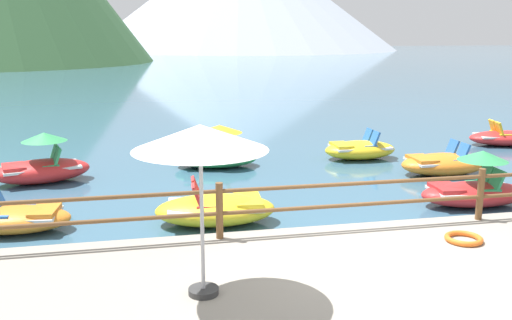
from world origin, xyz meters
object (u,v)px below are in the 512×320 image
beach_umbrella (200,140)px  pedal_boat_3 (506,138)px  life_ring (464,239)px  pedal_boat_2 (475,188)px  pedal_boat_5 (42,166)px  pedal_boat_0 (216,209)px  pedal_boat_4 (216,153)px  pedal_boat_1 (360,149)px  pedal_boat_7 (14,218)px  pedal_boat_6 (444,163)px

beach_umbrella → pedal_boat_3: beach_umbrella is taller
life_ring → pedal_boat_2: pedal_boat_2 is taller
pedal_boat_3 → pedal_boat_5: pedal_boat_5 is taller
pedal_boat_0 → pedal_boat_4: bearing=82.2°
pedal_boat_2 → pedal_boat_5: bearing=157.5°
pedal_boat_0 → pedal_boat_1: pedal_boat_0 is taller
pedal_boat_5 → pedal_boat_7: pedal_boat_5 is taller
pedal_boat_2 → pedal_boat_0: bearing=-179.6°
pedal_boat_3 → pedal_boat_2: bearing=-129.9°
life_ring → pedal_boat_3: 11.22m
pedal_boat_0 → pedal_boat_2: size_ratio=1.00×
pedal_boat_6 → pedal_boat_0: bearing=-157.4°
beach_umbrella → pedal_boat_7: beach_umbrella is taller
pedal_boat_3 → pedal_boat_5: 14.70m
pedal_boat_1 → life_ring: bearing=-99.7°
beach_umbrella → pedal_boat_0: (0.69, 3.87, -2.15)m
life_ring → pedal_boat_1: bearing=80.3°
pedal_boat_6 → pedal_boat_3: bearing=37.8°
pedal_boat_3 → pedal_boat_6: size_ratio=1.09×
pedal_boat_0 → pedal_boat_5: pedal_boat_5 is taller
life_ring → pedal_boat_6: pedal_boat_6 is taller
life_ring → pedal_boat_5: size_ratio=0.24×
beach_umbrella → pedal_boat_2: size_ratio=0.90×
pedal_boat_5 → pedal_boat_6: 10.51m
pedal_boat_5 → pedal_boat_2: bearing=-22.5°
pedal_boat_3 → pedal_boat_7: bearing=-158.8°
pedal_boat_0 → pedal_boat_4: (0.66, 4.86, 0.10)m
life_ring → pedal_boat_5: pedal_boat_5 is taller
pedal_boat_6 → pedal_boat_7: (-10.38, -2.41, -0.04)m
pedal_boat_1 → pedal_boat_5: 8.98m
beach_umbrella → pedal_boat_1: beach_umbrella is taller
pedal_boat_7 → pedal_boat_0: bearing=-4.7°
pedal_boat_1 → pedal_boat_7: pedal_boat_1 is taller
life_ring → pedal_boat_4: 8.28m
pedal_boat_0 → pedal_boat_1: bearing=44.6°
beach_umbrella → pedal_boat_3: size_ratio=0.85×
beach_umbrella → pedal_boat_5: 8.76m
life_ring → pedal_boat_0: 4.66m
pedal_boat_1 → pedal_boat_5: size_ratio=0.84×
pedal_boat_3 → beach_umbrella: bearing=-139.2°
beach_umbrella → pedal_boat_1: size_ratio=1.02×
pedal_boat_0 → pedal_boat_1: (5.04, 4.97, -0.01)m
pedal_boat_0 → pedal_boat_7: bearing=175.3°
life_ring → pedal_boat_6: size_ratio=0.25×
pedal_boat_1 → pedal_boat_3: 5.73m
pedal_boat_7 → pedal_boat_1: bearing=27.7°
pedal_boat_3 → pedal_boat_4: pedal_boat_4 is taller
pedal_boat_3 → pedal_boat_7: (-14.52, -5.63, -0.00)m
pedal_boat_0 → pedal_boat_6: size_ratio=1.02×
pedal_boat_4 → pedal_boat_6: bearing=-20.0°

